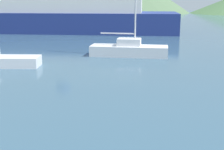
# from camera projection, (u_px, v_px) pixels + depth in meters

# --- Properties ---
(sailboat_inner) EXTENTS (5.97, 2.74, 9.98)m
(sailboat_inner) POSITION_uv_depth(u_px,v_px,m) (129.00, 49.00, 23.38)
(sailboat_inner) COLOR silver
(sailboat_inner) RESTS_ON ground_plane
(ferry_distant) EXTENTS (30.63, 11.26, 7.92)m
(ferry_distant) POSITION_uv_depth(u_px,v_px,m) (60.00, 10.00, 40.30)
(ferry_distant) COLOR navy
(ferry_distant) RESTS_ON ground_plane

